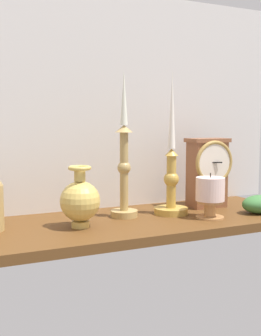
% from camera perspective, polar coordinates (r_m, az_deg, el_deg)
% --- Properties ---
extents(ground_plane, '(1.00, 0.36, 0.02)m').
position_cam_1_polar(ground_plane, '(1.15, -0.14, -7.58)').
color(ground_plane, '#5A3618').
extents(back_wall, '(1.20, 0.02, 0.65)m').
position_cam_1_polar(back_wall, '(1.29, -3.59, 9.02)').
color(back_wall, silver).
rests_on(back_wall, ground_plane).
extents(mantel_clock, '(0.13, 0.09, 0.21)m').
position_cam_1_polar(mantel_clock, '(1.31, 10.47, -0.40)').
color(mantel_clock, brown).
rests_on(mantel_clock, ground_plane).
extents(candlestick_tall_left, '(0.10, 0.10, 0.40)m').
position_cam_1_polar(candlestick_tall_left, '(1.20, 5.57, -1.22)').
color(candlestick_tall_left, gold).
rests_on(candlestick_tall_left, ground_plane).
extents(candlestick_tall_center, '(0.08, 0.08, 0.40)m').
position_cam_1_polar(candlestick_tall_center, '(1.15, -0.96, 0.32)').
color(candlestick_tall_center, tan).
rests_on(candlestick_tall_center, ground_plane).
extents(brass_vase_bulbous, '(0.10, 0.10, 0.15)m').
position_cam_1_polar(brass_vase_bulbous, '(1.05, -6.87, -4.37)').
color(brass_vase_bulbous, '#D3B357').
rests_on(brass_vase_bulbous, ground_plane).
extents(pillar_candle_front, '(0.08, 0.08, 0.12)m').
position_cam_1_polar(pillar_candle_front, '(1.17, 10.76, -3.49)').
color(pillar_candle_front, '#B9824C').
rests_on(pillar_candle_front, ground_plane).
extents(ivy_sprig, '(0.11, 0.08, 0.05)m').
position_cam_1_polar(ivy_sprig, '(1.27, 17.13, -4.71)').
color(ivy_sprig, '#397037').
rests_on(ivy_sprig, ground_plane).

